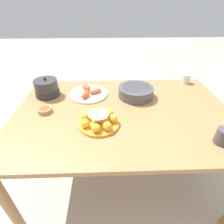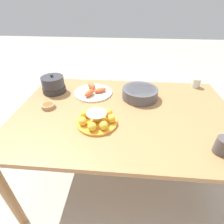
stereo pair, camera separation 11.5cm
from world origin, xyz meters
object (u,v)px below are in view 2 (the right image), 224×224
object	(u,v)px
cake_plate	(98,119)
serving_bowl	(140,93)
cup_near	(223,146)
dining_table	(124,120)
cup_far	(197,83)
warming_pot	(54,85)
sauce_bowl	(48,106)
seafood_platter	(94,92)

from	to	relation	value
cake_plate	serving_bowl	distance (m)	0.45
cup_near	dining_table	bearing A→B (deg)	146.13
cup_far	warming_pot	xyz separation A→B (m)	(-1.21, -0.19, 0.03)
cup_far	warming_pot	size ratio (longest dim) A/B	0.43
sauce_bowl	cup_near	size ratio (longest dim) A/B	1.03
cake_plate	warming_pot	xyz separation A→B (m)	(-0.42, 0.40, 0.03)
cup_near	warming_pot	size ratio (longest dim) A/B	0.50
cake_plate	warming_pot	distance (m)	0.58
serving_bowl	seafood_platter	bearing A→B (deg)	173.66
cake_plate	cup_far	world-z (taller)	cake_plate
cup_near	serving_bowl	bearing A→B (deg)	126.15
dining_table	sauce_bowl	world-z (taller)	sauce_bowl
serving_bowl	cup_near	world-z (taller)	cup_near
cake_plate	cup_near	bearing A→B (deg)	-15.47
sauce_bowl	seafood_platter	distance (m)	0.38
sauce_bowl	cup_near	distance (m)	1.11
dining_table	sauce_bowl	xyz separation A→B (m)	(-0.55, -0.00, 0.10)
serving_bowl	cup_near	size ratio (longest dim) A/B	2.93
sauce_bowl	warming_pot	world-z (taller)	warming_pot
cake_plate	cup_far	xyz separation A→B (m)	(0.78, 0.59, 0.01)
dining_table	seafood_platter	world-z (taller)	seafood_platter
cake_plate	sauce_bowl	xyz separation A→B (m)	(-0.38, 0.15, -0.02)
dining_table	cup_far	xyz separation A→B (m)	(0.61, 0.44, 0.12)
sauce_bowl	seafood_platter	bearing A→B (deg)	40.20
warming_pot	seafood_platter	bearing A→B (deg)	-0.47
cup_far	cake_plate	bearing A→B (deg)	-143.05
seafood_platter	cup_far	bearing A→B (deg)	12.50
serving_bowl	warming_pot	xyz separation A→B (m)	(-0.71, 0.04, 0.02)
dining_table	seafood_platter	size ratio (longest dim) A/B	4.90
serving_bowl	sauce_bowl	xyz separation A→B (m)	(-0.67, -0.20, -0.03)
cup_far	dining_table	bearing A→B (deg)	-144.62
cup_near	warming_pot	world-z (taller)	warming_pot
cake_plate	sauce_bowl	distance (m)	0.41
seafood_platter	cup_far	xyz separation A→B (m)	(0.88, 0.19, 0.02)
dining_table	sauce_bowl	bearing A→B (deg)	-179.68
cup_far	seafood_platter	bearing A→B (deg)	-167.50
cup_far	warming_pot	bearing A→B (deg)	-170.98
serving_bowl	cup_far	xyz separation A→B (m)	(0.50, 0.24, -0.00)
seafood_platter	cup_near	bearing A→B (deg)	-37.00
cup_near	warming_pot	xyz separation A→B (m)	(-1.10, 0.58, 0.02)
sauce_bowl	seafood_platter	xyz separation A→B (m)	(0.29, 0.24, 0.00)
sauce_bowl	seafood_platter	world-z (taller)	seafood_platter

